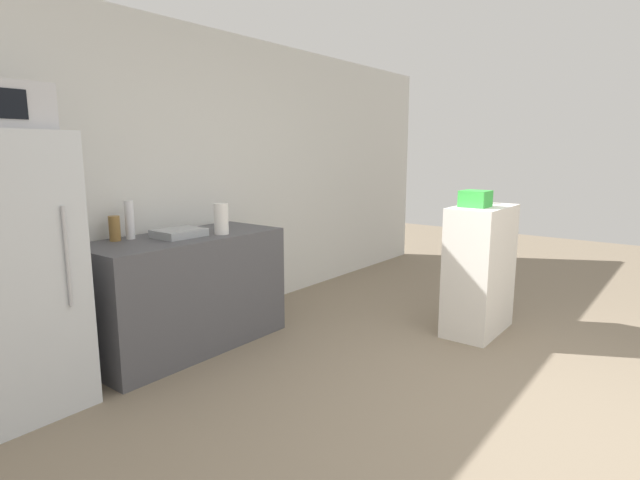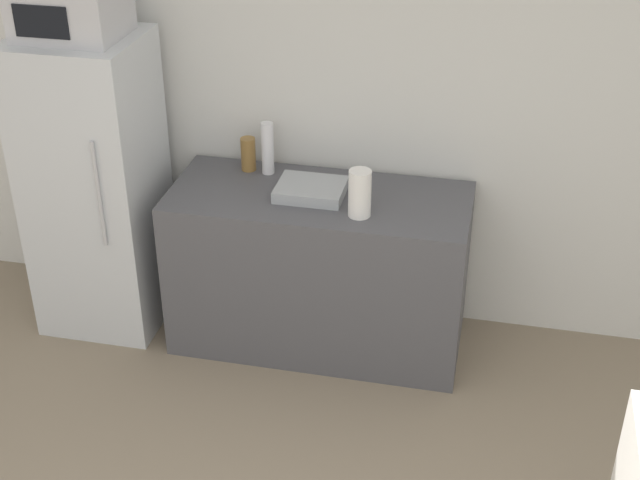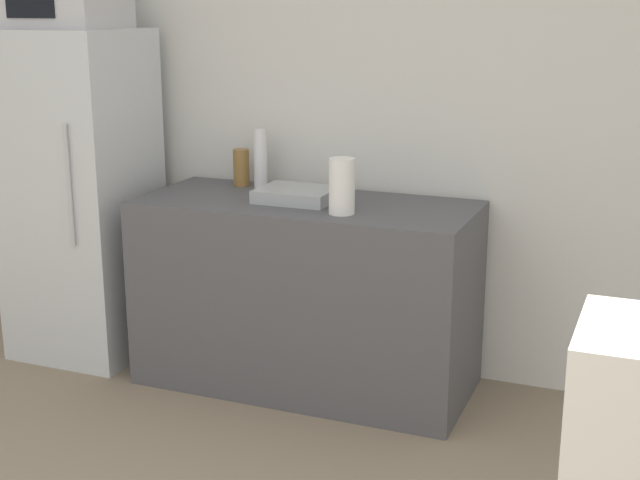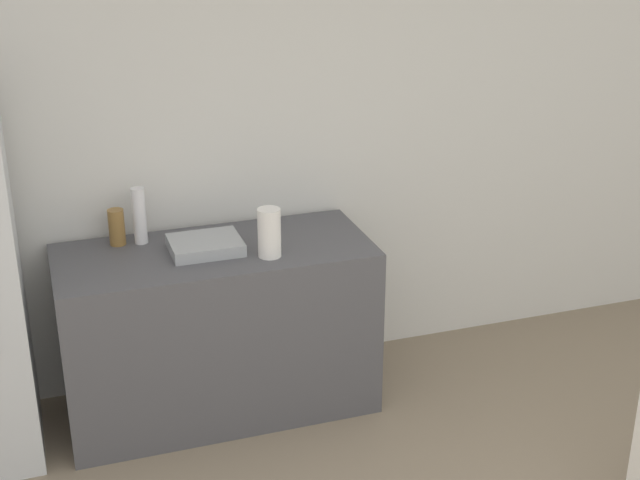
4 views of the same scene
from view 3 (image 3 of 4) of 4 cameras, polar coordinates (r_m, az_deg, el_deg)
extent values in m
cube|color=silver|center=(4.30, 4.85, 8.43)|extent=(8.00, 0.06, 2.60)
cube|color=silver|center=(4.71, -15.06, 2.75)|extent=(0.65, 0.59, 1.66)
cylinder|color=#B7B7BC|center=(4.33, -15.76, 3.36)|extent=(0.02, 0.02, 0.58)
cube|color=#BCBCC1|center=(4.61, -15.89, 14.50)|extent=(0.50, 0.41, 0.26)
cube|color=black|center=(4.47, -18.11, 14.34)|extent=(0.27, 0.01, 0.16)
cube|color=#4C4C51|center=(4.22, -0.90, -3.48)|extent=(1.56, 0.67, 0.90)
cube|color=#9EA3A8|center=(4.11, -1.48, 2.93)|extent=(0.35, 0.29, 0.06)
cylinder|color=silver|center=(4.39, -3.83, 5.20)|extent=(0.07, 0.07, 0.29)
cylinder|color=olive|center=(4.46, -5.06, 4.65)|extent=(0.08, 0.08, 0.18)
cylinder|color=white|center=(3.84, 1.41, 3.46)|extent=(0.11, 0.11, 0.24)
camera|label=1|loc=(3.97, -60.49, 3.95)|focal=28.00mm
camera|label=2|loc=(1.42, -114.11, 55.13)|focal=50.00mm
camera|label=4|loc=(2.52, -81.21, 22.18)|focal=50.00mm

